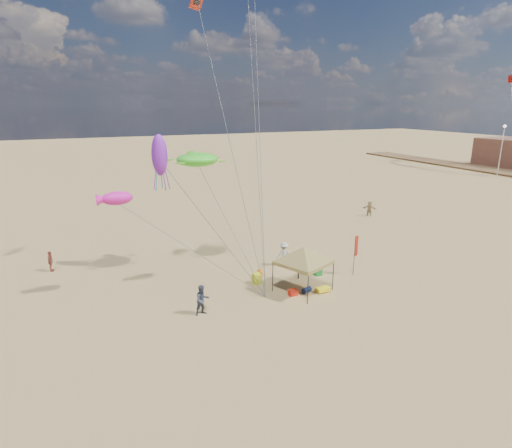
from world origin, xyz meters
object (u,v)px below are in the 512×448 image
object	(u,v)px
person_near_c	(284,254)
person_far_a	(50,261)
cooler_red	(293,293)
person_far_c	(369,209)
cooler_blue	(317,265)
person_near_b	(202,300)
canopy_tent	(304,249)
feather_flag	(356,249)
person_near_a	(314,261)
chair_yellow	(257,279)
lamp_north	(502,142)
beach_cart	(323,289)
chair_green	(318,270)

from	to	relation	value
person_near_c	person_far_a	distance (m)	16.68
cooler_red	person_far_c	bearing A→B (deg)	38.64
cooler_blue	person_near_b	xyz separation A→B (m)	(-9.73, -3.30, 0.70)
canopy_tent	cooler_blue	size ratio (longest dim) A/B	9.41
feather_flag	cooler_blue	size ratio (longest dim) A/B	5.31
canopy_tent	cooler_blue	world-z (taller)	canopy_tent
feather_flag	person_near_a	xyz separation A→B (m)	(-2.37, 1.58, -1.11)
canopy_tent	chair_yellow	size ratio (longest dim) A/B	7.26
person_far_a	person_near_a	bearing A→B (deg)	-103.04
person_near_a	person_near_c	world-z (taller)	person_near_c
cooler_blue	person_far_a	bearing A→B (deg)	157.22
person_far_a	lamp_north	xyz separation A→B (m)	(67.54, 15.32, 4.76)
lamp_north	person_far_c	bearing A→B (deg)	-161.36
cooler_red	person_near_c	size ratio (longest dim) A/B	0.30
cooler_red	person_near_b	size ratio (longest dim) A/B	0.30
feather_flag	person_near_a	world-z (taller)	feather_flag
person_far_a	person_near_b	bearing A→B (deg)	-131.56
person_near_c	beach_cart	bearing A→B (deg)	102.67
person_near_a	lamp_north	distance (m)	55.93
chair_yellow	canopy_tent	bearing A→B (deg)	-44.99
beach_cart	chair_green	bearing A→B (deg)	64.50
feather_flag	person_far_c	distance (m)	16.85
beach_cart	lamp_north	bearing A→B (deg)	26.94
canopy_tent	person_far_a	bearing A→B (deg)	144.88
cooler_blue	beach_cart	size ratio (longest dim) A/B	0.60
chair_yellow	person_far_c	size ratio (longest dim) A/B	0.43
person_near_b	beach_cart	bearing A→B (deg)	-11.93
person_near_b	cooler_red	bearing A→B (deg)	-9.07
cooler_red	chair_yellow	distance (m)	2.88
feather_flag	lamp_north	bearing A→B (deg)	27.22
person_near_c	person_near_a	bearing A→B (deg)	134.57
cooler_red	chair_green	bearing A→B (deg)	33.90
canopy_tent	feather_flag	distance (m)	4.78
cooler_red	chair_yellow	bearing A→B (deg)	116.56
cooler_blue	person_far_a	size ratio (longest dim) A/B	0.36
cooler_red	person_near_b	bearing A→B (deg)	-179.74
chair_yellow	person_near_b	world-z (taller)	person_near_b
cooler_blue	chair_green	world-z (taller)	chair_green
canopy_tent	chair_green	world-z (taller)	canopy_tent
chair_yellow	person_far_a	bearing A→B (deg)	146.93
chair_green	chair_yellow	bearing A→B (deg)	174.29
person_far_a	beach_cart	bearing A→B (deg)	-113.00
feather_flag	cooler_red	bearing A→B (deg)	-168.46
lamp_north	chair_yellow	bearing A→B (deg)	-156.99
cooler_blue	canopy_tent	bearing A→B (deg)	-135.58
person_far_c	chair_yellow	bearing A→B (deg)	-100.38
chair_green	chair_yellow	xyz separation A→B (m)	(-4.45, 0.44, 0.00)
chair_green	person_near_b	bearing A→B (deg)	-166.58
canopy_tent	person_far_c	bearing A→B (deg)	39.40
cooler_red	lamp_north	world-z (taller)	lamp_north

